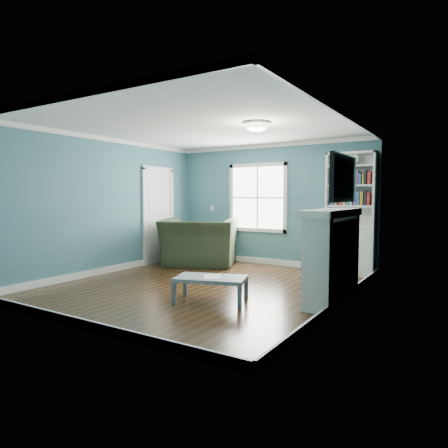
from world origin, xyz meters
The scene contains 13 objects.
floor centered at (0.00, 0.00, 0.00)m, with size 5.00×5.00×0.00m, color black.
room_walls centered at (0.00, 0.00, 1.58)m, with size 5.00×5.00×5.00m.
trim centered at (0.00, 0.00, 1.24)m, with size 4.50×5.00×2.60m.
window centered at (-0.30, 2.49, 1.45)m, with size 1.40×0.06×1.50m.
bookshelf centered at (1.77, 2.30, 0.92)m, with size 0.90×0.35×2.31m.
fireplace centered at (2.08, 0.20, 0.64)m, with size 0.44×1.58×1.30m.
tv centered at (2.20, 0.20, 1.72)m, with size 0.06×1.10×0.65m, color black.
door centered at (-2.22, 1.40, 1.07)m, with size 0.12×0.98×2.17m.
ceiling_fixture centered at (0.90, 0.10, 2.55)m, with size 0.38×0.38×0.15m.
light_switch centered at (-1.50, 2.48, 1.20)m, with size 0.08×0.01×0.12m, color white.
recliner centered at (-1.24, 1.60, 0.67)m, with size 1.52×0.99×1.33m, color #232D1C.
coffee_table centered at (0.64, -0.75, 0.31)m, with size 1.09×0.81×0.35m.
paper_sheet centered at (0.66, -0.74, 0.36)m, with size 0.24×0.31×0.00m, color white.
Camera 1 is at (3.73, -5.34, 1.48)m, focal length 32.00 mm.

